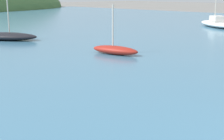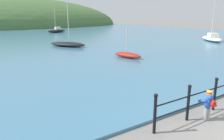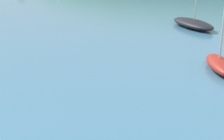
% 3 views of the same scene
% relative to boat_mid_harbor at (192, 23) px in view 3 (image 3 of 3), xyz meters
% --- Properties ---
extents(water, '(80.00, 60.00, 0.10)m').
position_rel_boat_mid_harbor_xyz_m(water, '(-2.74, 13.19, -0.31)').
color(water, teal).
rests_on(water, ground).
extents(boat_mid_harbor, '(3.42, 4.23, 4.99)m').
position_rel_boat_mid_harbor_xyz_m(boat_mid_harbor, '(0.00, 0.00, 0.00)').
color(boat_mid_harbor, black).
rests_on(boat_mid_harbor, water).
extents(boat_far_right, '(1.36, 2.58, 2.38)m').
position_rel_boat_mid_harbor_xyz_m(boat_far_right, '(1.52, -8.27, -0.04)').
color(boat_far_right, maroon).
rests_on(boat_far_right, water).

